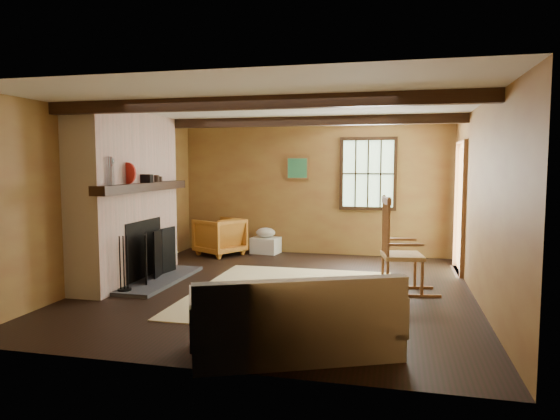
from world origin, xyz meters
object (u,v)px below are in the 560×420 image
(laundry_basket, at_px, (266,245))
(armchair, at_px, (220,236))
(sofa, at_px, (296,325))
(rocking_chair, at_px, (399,252))
(fireplace, at_px, (128,204))

(laundry_basket, distance_m, armchair, 0.88)
(sofa, bearing_deg, rocking_chair, 46.38)
(fireplace, xyz_separation_m, armchair, (0.58, 2.18, -0.76))
(laundry_basket, relative_size, armchair, 0.66)
(rocking_chair, bearing_deg, sofa, 150.12)
(sofa, xyz_separation_m, laundry_basket, (-1.55, 4.79, -0.11))
(fireplace, height_order, sofa, fireplace)
(fireplace, distance_m, laundry_basket, 3.04)
(sofa, relative_size, armchair, 2.63)
(rocking_chair, bearing_deg, laundry_basket, 35.62)
(laundry_basket, bearing_deg, armchair, -154.70)
(rocking_chair, relative_size, laundry_basket, 2.53)
(sofa, distance_m, armchair, 5.00)
(rocking_chair, height_order, armchair, rocking_chair)
(fireplace, relative_size, armchair, 3.17)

